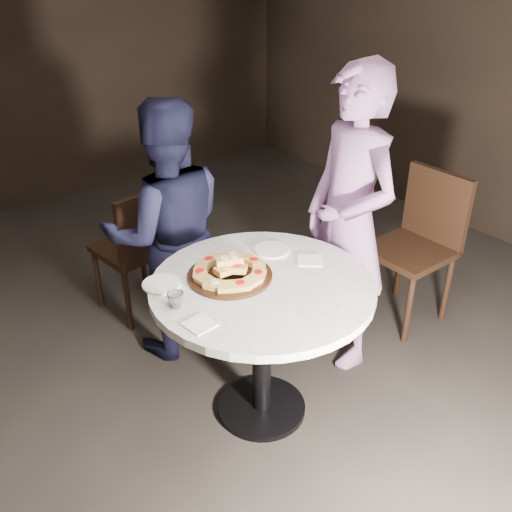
# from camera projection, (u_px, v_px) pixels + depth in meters

# --- Properties ---
(floor) EXTENTS (7.00, 7.00, 0.00)m
(floor) POSITION_uv_depth(u_px,v_px,m) (237.00, 399.00, 3.28)
(floor) COLOR black
(floor) RESTS_ON ground
(table) EXTENTS (1.24, 1.24, 0.84)m
(table) POSITION_uv_depth(u_px,v_px,m) (262.00, 309.00, 2.87)
(table) COLOR black
(table) RESTS_ON ground
(serving_board) EXTENTS (0.52, 0.52, 0.02)m
(serving_board) POSITION_uv_depth(u_px,v_px,m) (230.00, 276.00, 2.84)
(serving_board) COLOR black
(serving_board) RESTS_ON table
(focaccia_pile) EXTENTS (0.37, 0.38, 0.10)m
(focaccia_pile) POSITION_uv_depth(u_px,v_px,m) (230.00, 269.00, 2.82)
(focaccia_pile) COLOR tan
(focaccia_pile) RESTS_ON serving_board
(plate_left) EXTENTS (0.24, 0.24, 0.01)m
(plate_left) POSITION_uv_depth(u_px,v_px,m) (162.00, 284.00, 2.78)
(plate_left) COLOR white
(plate_left) RESTS_ON table
(plate_right) EXTENTS (0.21, 0.21, 0.01)m
(plate_right) POSITION_uv_depth(u_px,v_px,m) (272.00, 250.00, 3.08)
(plate_right) COLOR white
(plate_right) RESTS_ON table
(water_glass) EXTENTS (0.10, 0.10, 0.07)m
(water_glass) POSITION_uv_depth(u_px,v_px,m) (176.00, 300.00, 2.60)
(water_glass) COLOR silver
(water_glass) RESTS_ON table
(napkin_near) EXTENTS (0.13, 0.13, 0.01)m
(napkin_near) POSITION_uv_depth(u_px,v_px,m) (200.00, 324.00, 2.49)
(napkin_near) COLOR white
(napkin_near) RESTS_ON table
(napkin_far) EXTENTS (0.18, 0.18, 0.01)m
(napkin_far) POSITION_uv_depth(u_px,v_px,m) (310.00, 260.00, 2.99)
(napkin_far) COLOR white
(napkin_far) RESTS_ON table
(chair_far) EXTENTS (0.49, 0.51, 0.94)m
(chair_far) POSITION_uv_depth(u_px,v_px,m) (139.00, 244.00, 3.78)
(chair_far) COLOR black
(chair_far) RESTS_ON ground
(chair_right) EXTENTS (0.50, 0.48, 1.02)m
(chair_right) POSITION_uv_depth(u_px,v_px,m) (420.00, 237.00, 3.77)
(chair_right) COLOR black
(chair_right) RESTS_ON ground
(diner_navy) EXTENTS (0.94, 0.84, 1.60)m
(diner_navy) POSITION_uv_depth(u_px,v_px,m) (168.00, 233.00, 3.35)
(diner_navy) COLOR black
(diner_navy) RESTS_ON ground
(diner_teal) EXTENTS (0.52, 0.71, 1.80)m
(diner_teal) POSITION_uv_depth(u_px,v_px,m) (349.00, 223.00, 3.24)
(diner_teal) COLOR #866299
(diner_teal) RESTS_ON ground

